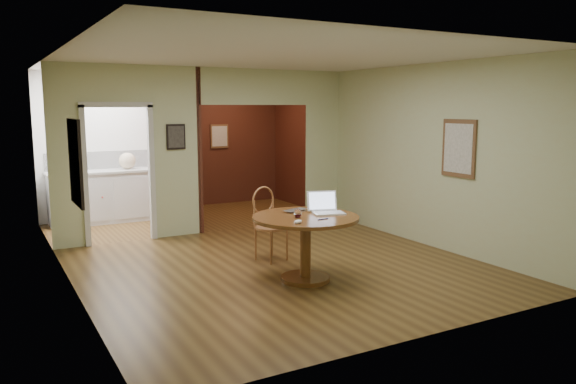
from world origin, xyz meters
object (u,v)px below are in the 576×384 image
chair (268,219)px  open_laptop (326,207)px  closed_laptop (298,211)px  dining_table (306,233)px

chair → open_laptop: open_laptop is taller
closed_laptop → chair: bearing=71.9°
chair → open_laptop: 1.09m
chair → open_laptop: size_ratio=2.35×
dining_table → chair: size_ratio=1.26×
dining_table → open_laptop: open_laptop is taller
dining_table → closed_laptop: size_ratio=3.81×
chair → closed_laptop: bearing=-105.0°
chair → open_laptop: (0.27, -1.01, 0.30)m
chair → open_laptop: bearing=-90.7°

